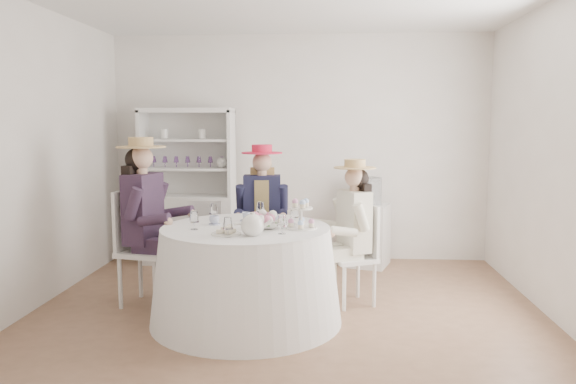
{
  "coord_description": "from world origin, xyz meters",
  "views": [
    {
      "loc": [
        0.35,
        -4.79,
        1.66
      ],
      "look_at": [
        0.0,
        0.1,
        1.05
      ],
      "focal_mm": 35.0,
      "sensor_mm": 36.0,
      "label": 1
    }
  ],
  "objects": [
    {
      "name": "spare_chair",
      "position": [
        -0.9,
        0.89,
        0.47
      ],
      "size": [
        0.37,
        0.37,
        0.87
      ],
      "rotation": [
        0.0,
        0.0,
        3.12
      ],
      "color": "silver",
      "rests_on": "ground"
    },
    {
      "name": "teacup_a",
      "position": [
        -0.6,
        -0.19,
        0.84
      ],
      "size": [
        0.1,
        0.1,
        0.07
      ],
      "primitive_type": "imported",
      "rotation": [
        0.0,
        0.0,
        0.3
      ],
      "color": "white",
      "rests_on": "tea_table"
    },
    {
      "name": "hatbox",
      "position": [
        0.81,
        1.67,
        0.87
      ],
      "size": [
        0.36,
        0.36,
        0.31
      ],
      "primitive_type": "cylinder",
      "rotation": [
        0.0,
        0.0,
        0.19
      ],
      "color": "black",
      "rests_on": "side_table"
    },
    {
      "name": "guest_left",
      "position": [
        -1.28,
        0.09,
        0.86
      ],
      "size": [
        0.61,
        0.57,
        1.53
      ],
      "rotation": [
        0.0,
        0.0,
        1.37
      ],
      "color": "silver",
      "rests_on": "ground"
    },
    {
      "name": "guest_mid",
      "position": [
        -0.31,
        0.76,
        0.81
      ],
      "size": [
        0.53,
        0.55,
        1.44
      ],
      "rotation": [
        0.0,
        0.0,
        0.07
      ],
      "color": "silver",
      "rests_on": "ground"
    },
    {
      "name": "ground",
      "position": [
        0.0,
        0.0,
        0.0
      ],
      "size": [
        4.5,
        4.5,
        0.0
      ],
      "primitive_type": "plane",
      "color": "brown",
      "rests_on": "ground"
    },
    {
      "name": "flower_bowl",
      "position": [
        -0.12,
        -0.34,
        0.83
      ],
      "size": [
        0.21,
        0.21,
        0.05
      ],
      "primitive_type": "imported",
      "rotation": [
        0.0,
        0.0,
        0.07
      ],
      "color": "white",
      "rests_on": "tea_table"
    },
    {
      "name": "side_table",
      "position": [
        0.81,
        1.67,
        0.36
      ],
      "size": [
        0.58,
        0.58,
        0.72
      ],
      "primitive_type": "cube",
      "rotation": [
        0.0,
        0.0,
        -0.31
      ],
      "color": "silver",
      "rests_on": "ground"
    },
    {
      "name": "stemware_set",
      "position": [
        -0.32,
        -0.27,
        0.88
      ],
      "size": [
        0.87,
        0.91,
        0.15
      ],
      "color": "white",
      "rests_on": "tea_table"
    },
    {
      "name": "cupcake_stand",
      "position": [
        0.14,
        -0.3,
        0.89
      ],
      "size": [
        0.25,
        0.25,
        0.23
      ],
      "rotation": [
        0.0,
        0.0,
        0.18
      ],
      "color": "white",
      "rests_on": "tea_table"
    },
    {
      "name": "wall_right",
      "position": [
        2.25,
        0.0,
        1.35
      ],
      "size": [
        0.0,
        4.5,
        4.5
      ],
      "primitive_type": "plane",
      "rotation": [
        1.57,
        0.0,
        -1.57
      ],
      "color": "silver",
      "rests_on": "ground"
    },
    {
      "name": "teacup_c",
      "position": [
        -0.09,
        -0.07,
        0.83
      ],
      "size": [
        0.09,
        0.09,
        0.06
      ],
      "primitive_type": "imported",
      "rotation": [
        0.0,
        0.0,
        0.11
      ],
      "color": "white",
      "rests_on": "tea_table"
    },
    {
      "name": "wall_back",
      "position": [
        0.0,
        2.0,
        1.35
      ],
      "size": [
        4.5,
        0.0,
        4.5
      ],
      "primitive_type": "plane",
      "rotation": [
        1.57,
        0.0,
        0.0
      ],
      "color": "silver",
      "rests_on": "ground"
    },
    {
      "name": "teacup_b",
      "position": [
        -0.36,
        0.01,
        0.84
      ],
      "size": [
        0.1,
        0.1,
        0.07
      ],
      "primitive_type": "imported",
      "rotation": [
        0.0,
        0.0,
        -0.39
      ],
      "color": "white",
      "rests_on": "tea_table"
    },
    {
      "name": "wall_front",
      "position": [
        0.0,
        -2.0,
        1.35
      ],
      "size": [
        4.5,
        0.0,
        4.5
      ],
      "primitive_type": "plane",
      "rotation": [
        -1.57,
        0.0,
        0.0
      ],
      "color": "silver",
      "rests_on": "ground"
    },
    {
      "name": "tea_table",
      "position": [
        -0.32,
        -0.27,
        0.4
      ],
      "size": [
        1.6,
        1.6,
        0.8
      ],
      "rotation": [
        0.0,
        0.0,
        0.13
      ],
      "color": "white",
      "rests_on": "ground"
    },
    {
      "name": "table_teapot",
      "position": [
        -0.22,
        -0.62,
        0.88
      ],
      "size": [
        0.25,
        0.18,
        0.19
      ],
      "rotation": [
        0.0,
        0.0,
        0.05
      ],
      "color": "white",
      "rests_on": "tea_table"
    },
    {
      "name": "flower_arrangement",
      "position": [
        -0.16,
        -0.36,
        0.89
      ],
      "size": [
        0.19,
        0.18,
        0.07
      ],
      "rotation": [
        0.0,
        0.0,
        -0.41
      ],
      "color": "#CF678B",
      "rests_on": "tea_table"
    },
    {
      "name": "sandwich_plate",
      "position": [
        -0.43,
        -0.59,
        0.82
      ],
      "size": [
        0.23,
        0.23,
        0.05
      ],
      "rotation": [
        0.0,
        0.0,
        -0.11
      ],
      "color": "white",
      "rests_on": "tea_table"
    },
    {
      "name": "hutch",
      "position": [
        -1.29,
        1.67,
        0.65
      ],
      "size": [
        1.2,
        0.71,
        1.82
      ],
      "rotation": [
        0.0,
        0.0,
        -0.3
      ],
      "color": "silver",
      "rests_on": "ground"
    },
    {
      "name": "wall_left",
      "position": [
        -2.25,
        0.0,
        1.35
      ],
      "size": [
        0.0,
        4.5,
        4.5
      ],
      "primitive_type": "plane",
      "rotation": [
        1.57,
        0.0,
        1.57
      ],
      "color": "silver",
      "rests_on": "ground"
    },
    {
      "name": "guest_right",
      "position": [
        0.57,
        0.23,
        0.75
      ],
      "size": [
        0.56,
        0.51,
        1.33
      ],
      "rotation": [
        0.0,
        0.0,
        -1.12
      ],
      "color": "silver",
      "rests_on": "ground"
    }
  ]
}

